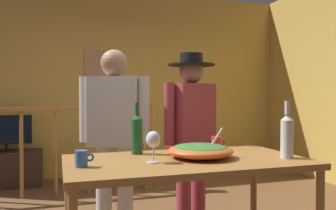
# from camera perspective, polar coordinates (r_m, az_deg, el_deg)

# --- Properties ---
(back_wall) EXTENTS (5.88, 0.10, 2.87)m
(back_wall) POSITION_cam_1_polar(r_m,az_deg,el_deg) (5.47, -10.04, 3.70)
(back_wall) COLOR gold
(back_wall) RESTS_ON ground_plane
(framed_picture) EXTENTS (0.49, 0.03, 0.45)m
(framed_picture) POSITION_cam_1_polar(r_m,az_deg,el_deg) (5.42, -10.92, 6.40)
(framed_picture) COLOR tan
(stair_railing) EXTENTS (3.18, 0.10, 1.14)m
(stair_railing) POSITION_cam_1_polar(r_m,az_deg,el_deg) (4.45, -17.45, -5.53)
(stair_railing) COLOR #9E6B33
(stair_railing) RESTS_ON ground_plane
(tv_console) EXTENTS (0.90, 0.40, 0.48)m
(tv_console) POSITION_cam_1_polar(r_m,az_deg,el_deg) (5.20, -25.09, -9.53)
(tv_console) COLOR #38281E
(tv_console) RESTS_ON ground_plane
(flat_screen_tv) EXTENTS (0.65, 0.12, 0.49)m
(flat_screen_tv) POSITION_cam_1_polar(r_m,az_deg,el_deg) (5.10, -25.19, -3.81)
(flat_screen_tv) COLOR black
(flat_screen_tv) RESTS_ON tv_console
(serving_table) EXTENTS (1.52, 0.82, 0.81)m
(serving_table) POSITION_cam_1_polar(r_m,az_deg,el_deg) (2.25, 3.08, -10.71)
(serving_table) COLOR #9E6B33
(serving_table) RESTS_ON ground_plane
(salad_bowl) EXTENTS (0.42, 0.42, 0.22)m
(salad_bowl) POSITION_cam_1_polar(r_m,az_deg,el_deg) (2.27, 5.36, -7.42)
(salad_bowl) COLOR #DB5B23
(salad_bowl) RESTS_ON serving_table
(wine_glass) EXTENTS (0.09, 0.09, 0.19)m
(wine_glass) POSITION_cam_1_polar(r_m,az_deg,el_deg) (2.08, -2.46, -5.87)
(wine_glass) COLOR silver
(wine_glass) RESTS_ON serving_table
(wine_bottle_green) EXTENTS (0.08, 0.08, 0.36)m
(wine_bottle_green) POSITION_cam_1_polar(r_m,az_deg,el_deg) (2.41, -5.14, -4.62)
(wine_bottle_green) COLOR #1E5628
(wine_bottle_green) RESTS_ON serving_table
(wine_bottle_clear) EXTENTS (0.08, 0.08, 0.37)m
(wine_bottle_clear) POSITION_cam_1_polar(r_m,az_deg,el_deg) (2.36, 19.03, -4.73)
(wine_bottle_clear) COLOR silver
(wine_bottle_clear) RESTS_ON serving_table
(mug_red) EXTENTS (0.11, 0.07, 0.10)m
(mug_red) POSITION_cam_1_polar(r_m,az_deg,el_deg) (2.60, 8.02, -6.27)
(mug_red) COLOR #B7332D
(mug_red) RESTS_ON serving_table
(mug_blue) EXTENTS (0.11, 0.07, 0.09)m
(mug_blue) POSITION_cam_1_polar(r_m,az_deg,el_deg) (2.03, -14.04, -8.59)
(mug_blue) COLOR #3866B2
(mug_blue) RESTS_ON serving_table
(person_standing_left) EXTENTS (0.55, 0.36, 1.60)m
(person_standing_left) POSITION_cam_1_polar(r_m,az_deg,el_deg) (2.89, -8.86, -3.95)
(person_standing_left) COLOR beige
(person_standing_left) RESTS_ON ground_plane
(person_standing_right) EXTENTS (0.56, 0.42, 1.59)m
(person_standing_right) POSITION_cam_1_polar(r_m,az_deg,el_deg) (3.07, 3.85, -3.59)
(person_standing_right) COLOR #9E3842
(person_standing_right) RESTS_ON ground_plane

